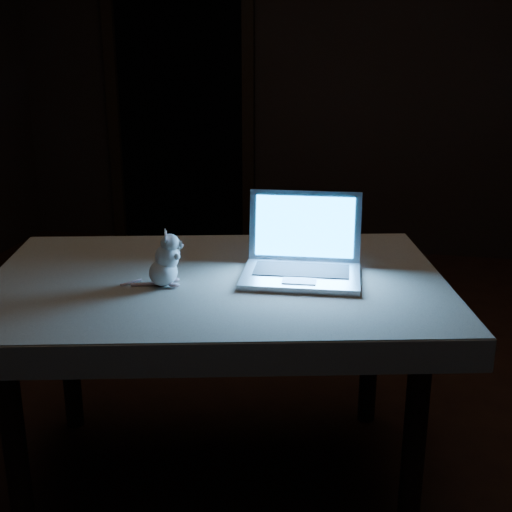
# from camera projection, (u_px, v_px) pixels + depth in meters

# --- Properties ---
(floor) EXTENTS (5.00, 5.00, 0.00)m
(floor) POSITION_uv_depth(u_px,v_px,m) (268.00, 446.00, 2.52)
(floor) COLOR black
(floor) RESTS_ON ground
(back_wall) EXTENTS (4.50, 0.04, 2.60)m
(back_wall) POSITION_uv_depth(u_px,v_px,m) (341.00, 58.00, 4.45)
(back_wall) COLOR black
(back_wall) RESTS_ON ground
(doorway) EXTENTS (1.06, 0.36, 2.13)m
(doorway) POSITION_uv_depth(u_px,v_px,m) (180.00, 92.00, 4.73)
(doorway) COLOR black
(doorway) RESTS_ON back_wall
(table) EXTENTS (1.49, 1.14, 0.71)m
(table) POSITION_uv_depth(u_px,v_px,m) (219.00, 381.00, 2.26)
(table) COLOR black
(table) RESTS_ON floor
(tablecloth) EXTENTS (1.61, 1.27, 0.09)m
(tablecloth) POSITION_uv_depth(u_px,v_px,m) (219.00, 292.00, 2.15)
(tablecloth) COLOR #BBAC97
(tablecloth) RESTS_ON table
(laptop) EXTENTS (0.39, 0.35, 0.25)m
(laptop) POSITION_uv_depth(u_px,v_px,m) (302.00, 241.00, 2.09)
(laptop) COLOR #B5B5BB
(laptop) RESTS_ON tablecloth
(plush_mouse) EXTENTS (0.14, 0.14, 0.17)m
(plush_mouse) POSITION_uv_depth(u_px,v_px,m) (163.00, 259.00, 2.06)
(plush_mouse) COLOR silver
(plush_mouse) RESTS_ON tablecloth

